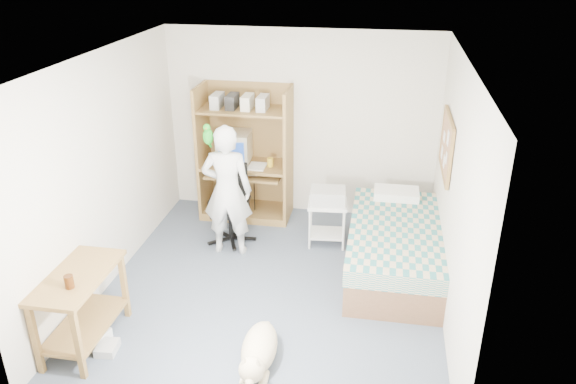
% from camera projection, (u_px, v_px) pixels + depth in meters
% --- Properties ---
extents(floor, '(4.00, 4.00, 0.00)m').
position_uv_depth(floor, '(273.00, 287.00, 6.18)').
color(floor, '#4E576A').
rests_on(floor, ground).
extents(wall_back, '(3.60, 0.02, 2.50)m').
position_uv_depth(wall_back, '(301.00, 124.00, 7.46)').
color(wall_back, beige).
rests_on(wall_back, floor).
extents(wall_right, '(0.02, 4.00, 2.50)m').
position_uv_depth(wall_right, '(455.00, 196.00, 5.39)').
color(wall_right, beige).
rests_on(wall_right, floor).
extents(wall_left, '(0.02, 4.00, 2.50)m').
position_uv_depth(wall_left, '(105.00, 172.00, 5.95)').
color(wall_left, beige).
rests_on(wall_left, floor).
extents(ceiling, '(3.60, 4.00, 0.02)m').
position_uv_depth(ceiling, '(269.00, 59.00, 5.15)').
color(ceiling, white).
rests_on(ceiling, wall_back).
extents(computer_hutch, '(1.20, 0.63, 1.80)m').
position_uv_depth(computer_hutch, '(246.00, 158.00, 7.51)').
color(computer_hutch, brown).
rests_on(computer_hutch, floor).
extents(bed, '(1.02, 2.02, 0.66)m').
position_uv_depth(bed, '(394.00, 247.00, 6.41)').
color(bed, brown).
rests_on(bed, floor).
extents(side_desk, '(0.50, 1.00, 0.75)m').
position_uv_depth(side_desk, '(81.00, 299.00, 5.15)').
color(side_desk, brown).
rests_on(side_desk, floor).
extents(corkboard, '(0.04, 0.94, 0.66)m').
position_uv_depth(corkboard, '(446.00, 145.00, 6.11)').
color(corkboard, brown).
rests_on(corkboard, wall_right).
extents(office_chair, '(0.55, 0.55, 0.97)m').
position_uv_depth(office_chair, '(231.00, 214.00, 7.05)').
color(office_chair, black).
rests_on(office_chair, floor).
extents(person, '(0.61, 0.42, 1.61)m').
position_uv_depth(person, '(227.00, 191.00, 6.58)').
color(person, silver).
rests_on(person, floor).
extents(parrot, '(0.12, 0.21, 0.33)m').
position_uv_depth(parrot, '(208.00, 135.00, 6.35)').
color(parrot, '#148914').
rests_on(parrot, person).
extents(dog, '(0.34, 0.98, 0.37)m').
position_uv_depth(dog, '(258.00, 351.00, 4.99)').
color(dog, beige).
rests_on(dog, floor).
extents(printer_cart, '(0.50, 0.42, 0.57)m').
position_uv_depth(printer_cart, '(327.00, 217.00, 6.92)').
color(printer_cart, silver).
rests_on(printer_cart, floor).
extents(printer, '(0.45, 0.35, 0.18)m').
position_uv_depth(printer, '(328.00, 196.00, 6.81)').
color(printer, '#A5A5A0').
rests_on(printer, printer_cart).
extents(crt_monitor, '(0.45, 0.48, 0.40)m').
position_uv_depth(crt_monitor, '(234.00, 147.00, 7.48)').
color(crt_monitor, beige).
rests_on(crt_monitor, computer_hutch).
extents(keyboard, '(0.47, 0.23, 0.03)m').
position_uv_depth(keyboard, '(241.00, 173.00, 7.44)').
color(keyboard, beige).
rests_on(keyboard, computer_hutch).
extents(pencil_cup, '(0.08, 0.08, 0.12)m').
position_uv_depth(pencil_cup, '(270.00, 162.00, 7.38)').
color(pencil_cup, gold).
rests_on(pencil_cup, computer_hutch).
extents(drink_glass, '(0.08, 0.08, 0.12)m').
position_uv_depth(drink_glass, '(69.00, 282.00, 4.83)').
color(drink_glass, '#3E1E09').
rests_on(drink_glass, side_desk).
extents(floor_box_a, '(0.29, 0.26, 0.10)m').
position_uv_depth(floor_box_a, '(95.00, 335.00, 5.37)').
color(floor_box_a, white).
rests_on(floor_box_a, floor).
extents(floor_box_b, '(0.20, 0.24, 0.08)m').
position_uv_depth(floor_box_b, '(107.00, 348.00, 5.21)').
color(floor_box_b, '#B0AFAB').
rests_on(floor_box_b, floor).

